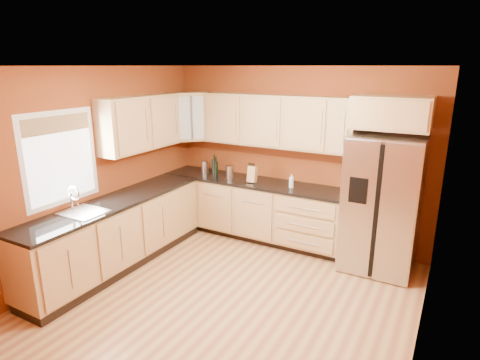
# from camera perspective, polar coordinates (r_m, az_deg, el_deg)

# --- Properties ---
(floor) EXTENTS (4.00, 4.00, 0.00)m
(floor) POSITION_cam_1_polar(r_m,az_deg,el_deg) (4.85, -1.76, -16.45)
(floor) COLOR #9E603D
(floor) RESTS_ON ground
(ceiling) EXTENTS (4.00, 4.00, 0.00)m
(ceiling) POSITION_cam_1_polar(r_m,az_deg,el_deg) (4.10, -2.08, 15.93)
(ceiling) COLOR silver
(ceiling) RESTS_ON wall_back
(wall_back) EXTENTS (4.00, 0.04, 2.60)m
(wall_back) POSITION_cam_1_polar(r_m,az_deg,el_deg) (6.04, 7.84, 3.39)
(wall_back) COLOR brown
(wall_back) RESTS_ON floor
(wall_front) EXTENTS (4.00, 0.04, 2.60)m
(wall_front) POSITION_cam_1_polar(r_m,az_deg,el_deg) (2.90, -23.02, -12.10)
(wall_front) COLOR brown
(wall_front) RESTS_ON floor
(wall_left) EXTENTS (0.04, 4.00, 2.60)m
(wall_left) POSITION_cam_1_polar(r_m,az_deg,el_deg) (5.56, -19.93, 1.46)
(wall_left) COLOR brown
(wall_left) RESTS_ON floor
(wall_right) EXTENTS (0.04, 4.00, 2.60)m
(wall_right) POSITION_cam_1_polar(r_m,az_deg,el_deg) (3.75, 25.53, -6.00)
(wall_right) COLOR brown
(wall_right) RESTS_ON floor
(base_cabinets_back) EXTENTS (2.90, 0.60, 0.88)m
(base_cabinets_back) POSITION_cam_1_polar(r_m,az_deg,el_deg) (6.24, 1.82, -4.30)
(base_cabinets_back) COLOR tan
(base_cabinets_back) RESTS_ON floor
(base_cabinets_left) EXTENTS (0.60, 2.80, 0.88)m
(base_cabinets_left) POSITION_cam_1_polar(r_m,az_deg,el_deg) (5.61, -17.04, -7.42)
(base_cabinets_left) COLOR tan
(base_cabinets_left) RESTS_ON floor
(countertop_back) EXTENTS (2.90, 0.62, 0.04)m
(countertop_back) POSITION_cam_1_polar(r_m,az_deg,el_deg) (6.09, 1.81, -0.27)
(countertop_back) COLOR black
(countertop_back) RESTS_ON base_cabinets_back
(countertop_left) EXTENTS (0.62, 2.80, 0.04)m
(countertop_left) POSITION_cam_1_polar(r_m,az_deg,el_deg) (5.45, -17.36, -3.00)
(countertop_left) COLOR black
(countertop_left) RESTS_ON base_cabinets_left
(upper_cabinets_back) EXTENTS (2.30, 0.33, 0.75)m
(upper_cabinets_back) POSITION_cam_1_polar(r_m,az_deg,el_deg) (5.90, 5.16, 8.35)
(upper_cabinets_back) COLOR tan
(upper_cabinets_back) RESTS_ON wall_back
(upper_cabinets_left) EXTENTS (0.33, 1.35, 0.75)m
(upper_cabinets_left) POSITION_cam_1_polar(r_m,az_deg,el_deg) (5.84, -14.00, 7.86)
(upper_cabinets_left) COLOR tan
(upper_cabinets_left) RESTS_ON wall_left
(corner_upper_cabinet) EXTENTS (0.67, 0.67, 0.75)m
(corner_upper_cabinet) POSITION_cam_1_polar(r_m,az_deg,el_deg) (6.46, -7.18, 8.95)
(corner_upper_cabinet) COLOR tan
(corner_upper_cabinet) RESTS_ON wall_back
(over_fridge_cabinet) EXTENTS (0.92, 0.60, 0.40)m
(over_fridge_cabinet) POSITION_cam_1_polar(r_m,az_deg,el_deg) (5.30, 20.83, 8.97)
(over_fridge_cabinet) COLOR tan
(over_fridge_cabinet) RESTS_ON wall_back
(refrigerator) EXTENTS (0.90, 0.75, 1.78)m
(refrigerator) POSITION_cam_1_polar(r_m,az_deg,el_deg) (5.47, 19.51, -3.22)
(refrigerator) COLOR silver
(refrigerator) RESTS_ON floor
(window) EXTENTS (0.03, 0.90, 1.00)m
(window) POSITION_cam_1_polar(r_m,az_deg,el_deg) (5.18, -24.15, 2.85)
(window) COLOR white
(window) RESTS_ON wall_left
(sink_faucet) EXTENTS (0.50, 0.42, 0.30)m
(sink_faucet) POSITION_cam_1_polar(r_m,az_deg,el_deg) (5.08, -21.54, -2.73)
(sink_faucet) COLOR silver
(sink_faucet) RESTS_ON countertop_left
(canister_left) EXTENTS (0.14, 0.14, 0.20)m
(canister_left) POSITION_cam_1_polar(r_m,az_deg,el_deg) (6.19, -1.45, 1.15)
(canister_left) COLOR silver
(canister_left) RESTS_ON countertop_back
(canister_right) EXTENTS (0.15, 0.15, 0.19)m
(canister_right) POSITION_cam_1_polar(r_m,az_deg,el_deg) (6.51, -5.02, 1.84)
(canister_right) COLOR silver
(canister_right) RESTS_ON countertop_back
(wine_bottle_a) EXTENTS (0.09, 0.09, 0.32)m
(wine_bottle_a) POSITION_cam_1_polar(r_m,az_deg,el_deg) (6.43, -3.71, 2.27)
(wine_bottle_a) COLOR black
(wine_bottle_a) RESTS_ON countertop_back
(wine_bottle_b) EXTENTS (0.09, 0.09, 0.29)m
(wine_bottle_b) POSITION_cam_1_polar(r_m,az_deg,el_deg) (6.40, -3.44, 2.06)
(wine_bottle_b) COLOR black
(wine_bottle_b) RESTS_ON countertop_back
(knife_block) EXTENTS (0.13, 0.12, 0.24)m
(knife_block) POSITION_cam_1_polar(r_m,az_deg,el_deg) (5.98, 1.76, 0.84)
(knife_block) COLOR tan
(knife_block) RESTS_ON countertop_back
(soap_dispenser) EXTENTS (0.07, 0.07, 0.19)m
(soap_dispenser) POSITION_cam_1_polar(r_m,az_deg,el_deg) (5.75, 7.32, -0.14)
(soap_dispenser) COLOR white
(soap_dispenser) RESTS_ON countertop_back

